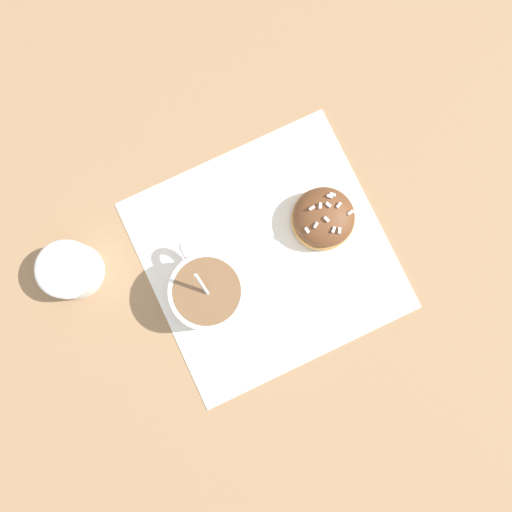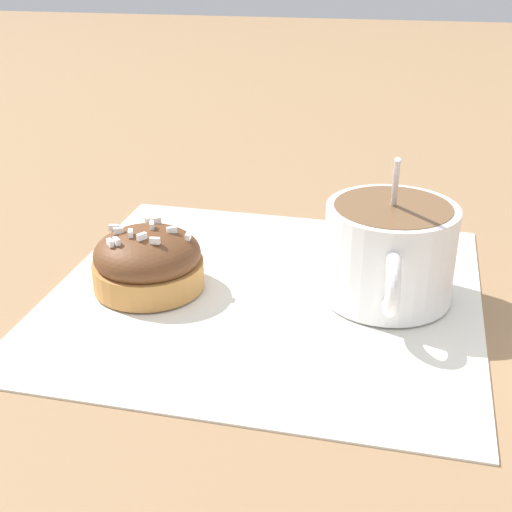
# 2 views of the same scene
# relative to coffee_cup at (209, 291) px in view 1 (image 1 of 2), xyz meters

# --- Properties ---
(ground_plane) EXTENTS (3.00, 3.00, 0.00)m
(ground_plane) POSITION_rel_coffee_cup_xyz_m (-0.08, -0.01, -0.04)
(ground_plane) COLOR #93704C
(paper_napkin) EXTENTS (0.31, 0.30, 0.00)m
(paper_napkin) POSITION_rel_coffee_cup_xyz_m (-0.08, -0.01, -0.04)
(paper_napkin) COLOR white
(paper_napkin) RESTS_ON ground_plane
(coffee_cup) EXTENTS (0.09, 0.11, 0.10)m
(coffee_cup) POSITION_rel_coffee_cup_xyz_m (0.00, 0.00, 0.00)
(coffee_cup) COLOR white
(coffee_cup) RESTS_ON paper_napkin
(frosted_pastry) EXTENTS (0.08, 0.08, 0.05)m
(frosted_pastry) POSITION_rel_coffee_cup_xyz_m (-0.17, -0.01, -0.02)
(frosted_pastry) COLOR #C18442
(frosted_pastry) RESTS_ON paper_napkin
(sugar_bowl) EXTENTS (0.07, 0.07, 0.06)m
(sugar_bowl) POSITION_rel_coffee_cup_xyz_m (0.14, -0.10, -0.01)
(sugar_bowl) COLOR white
(sugar_bowl) RESTS_ON ground_plane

